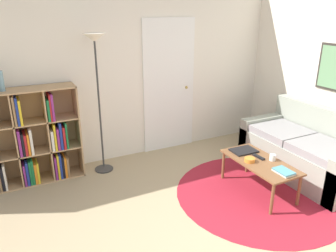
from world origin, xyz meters
TOP-DOWN VIEW (x-y plane):
  - wall_back at (0.02, 2.70)m, footprint 7.43×0.11m
  - wall_right at (2.24, 1.33)m, footprint 0.08×5.68m
  - rug at (0.91, 0.93)m, footprint 2.00×2.00m
  - bookshelf at (-1.47, 2.49)m, footprint 1.15×0.34m
  - floor_lamp at (-0.59, 2.38)m, footprint 0.28×0.28m
  - couch at (1.84, 1.10)m, footprint 0.84×1.66m
  - coffee_table at (0.93, 1.00)m, footprint 0.47×0.97m
  - laptop at (0.93, 1.30)m, footprint 0.32×0.24m
  - bowl at (0.81, 1.04)m, footprint 0.12×0.12m
  - book_stack_on_table at (0.96, 0.65)m, footprint 0.15×0.22m
  - cup at (1.07, 0.95)m, footprint 0.07×0.07m
  - remote at (0.98, 1.08)m, footprint 0.05×0.18m
  - bottle_right at (-1.67, 2.48)m, footprint 0.07×0.07m

SIDE VIEW (x-z plane):
  - rug at x=0.91m, z-range 0.00..0.01m
  - couch at x=1.84m, z-range -0.13..0.73m
  - coffee_table at x=0.93m, z-range 0.16..0.56m
  - laptop at x=0.93m, z-range 0.40..0.42m
  - remote at x=0.98m, z-range 0.40..0.42m
  - book_stack_on_table at x=0.96m, z-range 0.40..0.44m
  - bowl at x=0.81m, z-range 0.40..0.45m
  - cup at x=1.07m, z-range 0.40..0.48m
  - bookshelf at x=-1.47m, z-range -0.05..1.16m
  - wall_back at x=0.02m, z-range -0.01..2.59m
  - wall_right at x=2.24m, z-range 0.00..2.60m
  - bottle_right at x=-1.67m, z-range 1.19..1.48m
  - floor_lamp at x=-0.59m, z-range 0.61..2.43m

